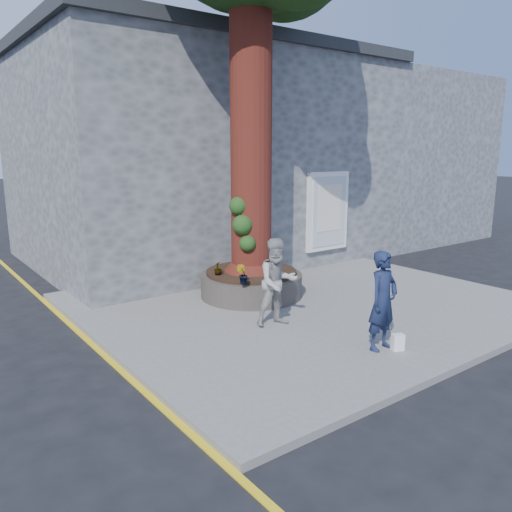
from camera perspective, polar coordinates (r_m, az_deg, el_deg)
ground at (r=9.55m, az=2.72°, el=-8.80°), size 120.00×120.00×0.00m
pavement at (r=11.17m, az=5.43°, el=-5.38°), size 9.00×8.00×0.12m
yellow_line at (r=8.98m, az=-17.12°, el=-10.73°), size 0.10×30.00×0.01m
stone_shop at (r=16.29m, az=-6.63°, el=11.12°), size 10.30×8.30×6.30m
neighbour_shop at (r=21.46m, az=12.50°, el=10.70°), size 6.00×8.00×6.00m
planter at (r=11.39m, az=-0.53°, el=-3.14°), size 2.30×2.30×0.60m
man at (r=8.52m, az=14.32°, el=-4.99°), size 0.64×0.44×1.67m
woman at (r=9.39m, az=2.47°, el=-3.03°), size 0.93×0.79×1.67m
shopping_bag at (r=8.74m, az=15.89°, el=-9.45°), size 0.23×0.19×0.28m
plant_a at (r=12.42m, az=0.37°, el=0.46°), size 0.23×0.21×0.36m
plant_b at (r=10.12m, az=-1.58°, el=-2.11°), size 0.31×0.31×0.40m
plant_c at (r=10.90m, az=-4.37°, el=-1.39°), size 0.23×0.23×0.30m
plant_d at (r=12.44m, az=0.31°, el=0.38°), size 0.39×0.38×0.32m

